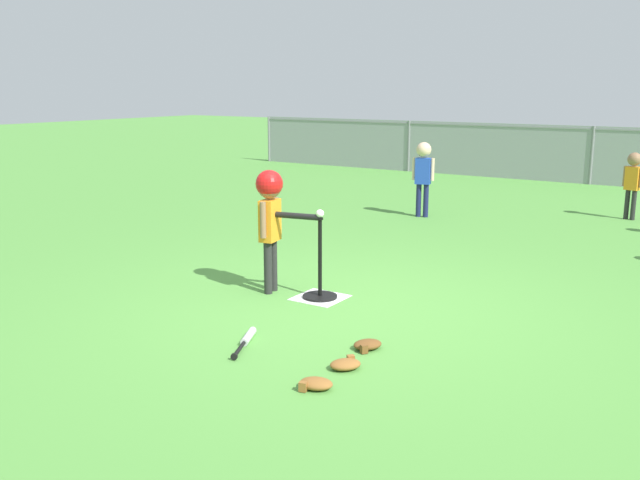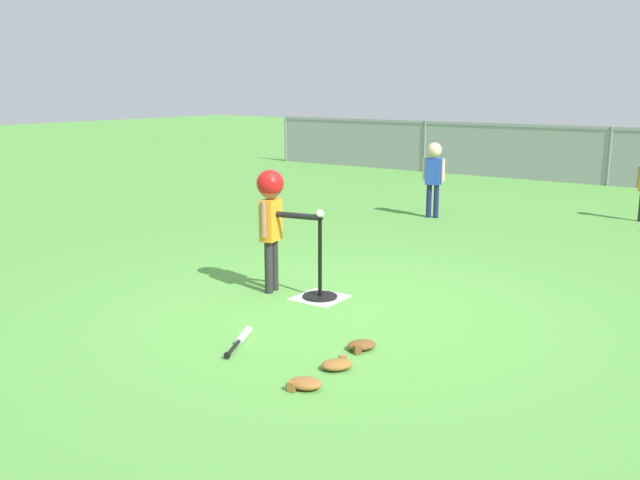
# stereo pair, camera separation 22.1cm
# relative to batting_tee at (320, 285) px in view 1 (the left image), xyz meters

# --- Properties ---
(ground_plane) EXTENTS (60.00, 60.00, 0.00)m
(ground_plane) POSITION_rel_batting_tee_xyz_m (0.36, -0.16, -0.13)
(ground_plane) COLOR #51933D
(home_plate) EXTENTS (0.44, 0.44, 0.01)m
(home_plate) POSITION_rel_batting_tee_xyz_m (0.00, -0.00, -0.12)
(home_plate) COLOR white
(home_plate) RESTS_ON ground_plane
(batting_tee) EXTENTS (0.32, 0.32, 0.76)m
(batting_tee) POSITION_rel_batting_tee_xyz_m (0.00, 0.00, 0.00)
(batting_tee) COLOR black
(batting_tee) RESTS_ON ground_plane
(baseball_on_tee) EXTENTS (0.07, 0.07, 0.07)m
(baseball_on_tee) POSITION_rel_batting_tee_xyz_m (0.00, -0.00, 0.67)
(baseball_on_tee) COLOR white
(baseball_on_tee) RESTS_ON batting_tee
(batter_child) EXTENTS (0.63, 0.33, 1.17)m
(batter_child) POSITION_rel_batting_tee_xyz_m (-0.49, -0.09, 0.70)
(batter_child) COLOR #262626
(batter_child) RESTS_ON ground_plane
(fielder_near_left) EXTENTS (0.32, 0.22, 1.11)m
(fielder_near_left) POSITION_rel_batting_tee_xyz_m (-0.95, 4.26, 0.59)
(fielder_near_left) COLOR #191E4C
(fielder_near_left) RESTS_ON ground_plane
(fielder_near_right) EXTENTS (0.28, 0.19, 0.98)m
(fielder_near_right) POSITION_rel_batting_tee_xyz_m (1.70, 5.73, 0.51)
(fielder_near_right) COLOR #262626
(fielder_near_right) RESTS_ON ground_plane
(spare_bat_silver) EXTENTS (0.28, 0.53, 0.06)m
(spare_bat_silver) POSITION_rel_batting_tee_xyz_m (0.16, -1.28, -0.10)
(spare_bat_silver) COLOR silver
(spare_bat_silver) RESTS_ON ground_plane
(glove_by_plate) EXTENTS (0.25, 0.27, 0.07)m
(glove_by_plate) POSITION_rel_batting_tee_xyz_m (1.00, -0.89, -0.09)
(glove_by_plate) COLOR brown
(glove_by_plate) RESTS_ON ground_plane
(glove_near_bats) EXTENTS (0.25, 0.22, 0.07)m
(glove_near_bats) POSITION_rel_batting_tee_xyz_m (1.06, -1.68, -0.09)
(glove_near_bats) COLOR brown
(glove_near_bats) RESTS_ON ground_plane
(glove_tossed_aside) EXTENTS (0.26, 0.27, 0.07)m
(glove_tossed_aside) POSITION_rel_batting_tee_xyz_m (1.05, -1.29, -0.09)
(glove_tossed_aside) COLOR brown
(glove_tossed_aside) RESTS_ON ground_plane
(outfield_fence) EXTENTS (16.06, 0.06, 1.15)m
(outfield_fence) POSITION_rel_batting_tee_xyz_m (0.36, 9.31, 0.49)
(outfield_fence) COLOR slate
(outfield_fence) RESTS_ON ground_plane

